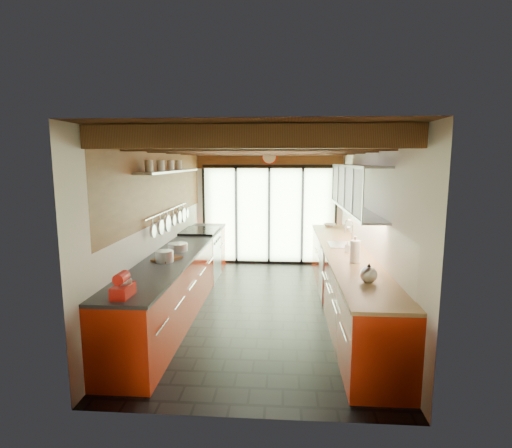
{
  "coord_description": "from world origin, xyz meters",
  "views": [
    {
      "loc": [
        0.32,
        -5.96,
        2.26
      ],
      "look_at": [
        -0.13,
        0.4,
        1.25
      ],
      "focal_mm": 28.0,
      "sensor_mm": 36.0,
      "label": 1
    }
  ],
  "objects_px": {
    "kettle": "(369,274)",
    "soap_bottle": "(348,247)",
    "bowl": "(330,225)",
    "paper_towel": "(355,252)",
    "stand_mixer": "(123,287)"
  },
  "relations": [
    {
      "from": "bowl",
      "to": "paper_towel",
      "type": "bearing_deg",
      "value": -90.0
    },
    {
      "from": "kettle",
      "to": "bowl",
      "type": "xyz_separation_m",
      "value": [
        0.0,
        3.84,
        -0.07
      ]
    },
    {
      "from": "bowl",
      "to": "kettle",
      "type": "bearing_deg",
      "value": -90.0
    },
    {
      "from": "kettle",
      "to": "paper_towel",
      "type": "bearing_deg",
      "value": 90.0
    },
    {
      "from": "kettle",
      "to": "soap_bottle",
      "type": "bearing_deg",
      "value": 90.0
    },
    {
      "from": "kettle",
      "to": "soap_bottle",
      "type": "height_order",
      "value": "kettle"
    },
    {
      "from": "stand_mixer",
      "to": "bowl",
      "type": "height_order",
      "value": "stand_mixer"
    },
    {
      "from": "stand_mixer",
      "to": "kettle",
      "type": "bearing_deg",
      "value": 14.33
    },
    {
      "from": "paper_towel",
      "to": "kettle",
      "type": "bearing_deg",
      "value": -90.0
    },
    {
      "from": "soap_bottle",
      "to": "paper_towel",
      "type": "bearing_deg",
      "value": -90.0
    },
    {
      "from": "stand_mixer",
      "to": "paper_towel",
      "type": "distance_m",
      "value": 2.96
    },
    {
      "from": "kettle",
      "to": "bowl",
      "type": "bearing_deg",
      "value": 90.0
    },
    {
      "from": "kettle",
      "to": "bowl",
      "type": "relative_size",
      "value": 1.04
    },
    {
      "from": "kettle",
      "to": "bowl",
      "type": "height_order",
      "value": "kettle"
    },
    {
      "from": "kettle",
      "to": "paper_towel",
      "type": "distance_m",
      "value": 0.88
    }
  ]
}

